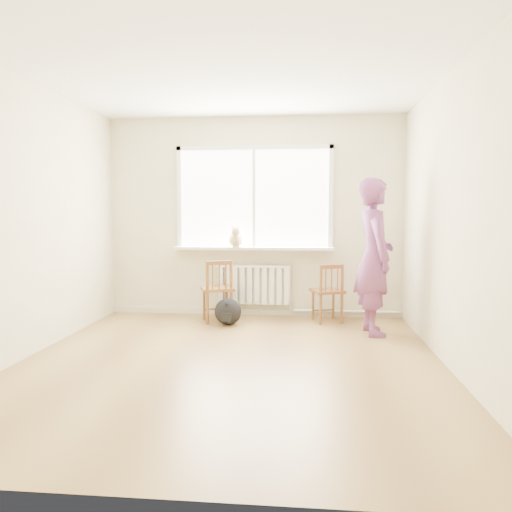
% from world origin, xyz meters
% --- Properties ---
extents(floor, '(4.50, 4.50, 0.00)m').
position_xyz_m(floor, '(0.00, 0.00, 0.00)').
color(floor, olive).
rests_on(floor, ground).
extents(ceiling, '(4.50, 4.50, 0.00)m').
position_xyz_m(ceiling, '(0.00, 0.00, 2.70)').
color(ceiling, white).
rests_on(ceiling, back_wall).
extents(back_wall, '(4.00, 0.01, 2.70)m').
position_xyz_m(back_wall, '(0.00, 2.25, 1.35)').
color(back_wall, beige).
rests_on(back_wall, ground).
extents(window, '(2.12, 0.05, 1.42)m').
position_xyz_m(window, '(0.00, 2.22, 1.66)').
color(window, white).
rests_on(window, back_wall).
extents(windowsill, '(2.15, 0.22, 0.04)m').
position_xyz_m(windowsill, '(0.00, 2.14, 0.93)').
color(windowsill, white).
rests_on(windowsill, back_wall).
extents(radiator, '(1.00, 0.12, 0.55)m').
position_xyz_m(radiator, '(0.00, 2.16, 0.44)').
color(radiator, white).
rests_on(radiator, back_wall).
extents(heating_pipe, '(1.40, 0.04, 0.04)m').
position_xyz_m(heating_pipe, '(1.25, 2.19, 0.08)').
color(heating_pipe, silver).
rests_on(heating_pipe, back_wall).
extents(baseboard, '(4.00, 0.03, 0.08)m').
position_xyz_m(baseboard, '(0.00, 2.23, 0.04)').
color(baseboard, beige).
rests_on(baseboard, ground).
extents(chair_left, '(0.50, 0.49, 0.81)m').
position_xyz_m(chair_left, '(-0.42, 1.73, 0.41)').
color(chair_left, brown).
rests_on(chair_left, floor).
extents(chair_right, '(0.47, 0.46, 0.76)m').
position_xyz_m(chair_right, '(1.00, 1.84, 0.38)').
color(chair_right, brown).
rests_on(chair_right, floor).
extents(person, '(0.52, 0.71, 1.81)m').
position_xyz_m(person, '(1.49, 1.30, 0.90)').
color(person, '#B13B52').
rests_on(person, floor).
extents(cat, '(0.22, 0.44, 0.30)m').
position_xyz_m(cat, '(-0.23, 2.05, 1.07)').
color(cat, beige).
rests_on(cat, windowsill).
extents(backpack, '(0.38, 0.31, 0.34)m').
position_xyz_m(backpack, '(-0.27, 1.58, 0.17)').
color(backpack, black).
rests_on(backpack, floor).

